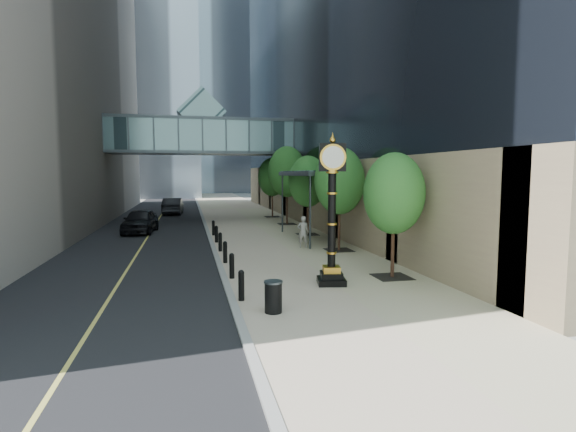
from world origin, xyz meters
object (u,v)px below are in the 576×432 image
Objects in this scene: trash_bin at (273,298)px; pedestrian at (303,232)px; car_far at (173,206)px; street_clock at (332,221)px; car_near at (140,221)px.

pedestrian reaches higher than trash_bin.
street_clock is at bearing 105.18° from car_far.
street_clock is at bearing 99.58° from pedestrian.
pedestrian is 24.78m from car_far.
trash_bin is 0.18× the size of car_near.
car_far is at bearing 112.97° from street_clock.
car_near and car_far have the same top height.
car_far is at bearing -54.87° from pedestrian.
trash_bin is 0.50× the size of pedestrian.
trash_bin is 21.07m from car_near.
pedestrian is at bearing 71.15° from trash_bin.
street_clock is 19.39m from car_near.
car_far is at bearing 96.43° from trash_bin.
pedestrian is (3.84, 11.26, 0.44)m from trash_bin.
car_near is (-9.59, 9.02, -0.08)m from pedestrian.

